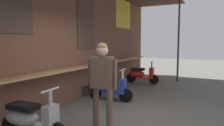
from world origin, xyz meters
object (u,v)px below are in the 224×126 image
(scooter_silver, at_px, (29,119))
(scooter_blue, at_px, (108,87))
(scooter_red, at_px, (140,74))
(shopper_with_handbag, at_px, (102,77))

(scooter_silver, xyz_separation_m, scooter_blue, (2.96, 0.00, 0.00))
(scooter_red, distance_m, shopper_with_handbag, 5.08)
(scooter_silver, bearing_deg, scooter_red, 85.54)
(scooter_silver, relative_size, scooter_blue, 1.00)
(scooter_blue, height_order, scooter_red, same)
(scooter_silver, xyz_separation_m, scooter_red, (5.91, 0.00, 0.00))
(scooter_silver, height_order, scooter_blue, same)
(scooter_silver, height_order, scooter_red, same)
(scooter_red, bearing_deg, scooter_silver, -93.35)
(scooter_red, bearing_deg, shopper_with_handbag, -82.57)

